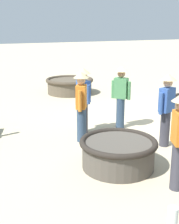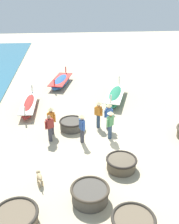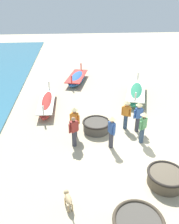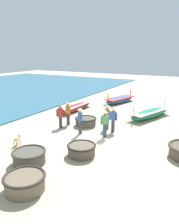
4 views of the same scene
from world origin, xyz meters
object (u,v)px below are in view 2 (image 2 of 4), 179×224
coracle_front_left (121,163)px  fisherman_standing_right (50,127)px  fisherman_standing_left (110,123)px  fisherman_with_hat (98,113)px  long_boat_green_hull (61,81)px  fisherman_hauling (51,119)px  long_boat_white_hull (29,105)px  fisherman_by_coracle (82,127)px  coracle_far_left (133,224)px  coracle_upturned (72,124)px  coracle_tilted (16,218)px  fisherman_crouching (109,115)px  long_boat_blue_hull (115,96)px  coracle_weathered (90,194)px  dog (39,177)px

coracle_front_left → fisherman_standing_right: size_ratio=0.93×
fisherman_standing_left → fisherman_with_hat: 1.44m
long_boat_green_hull → fisherman_hauling: 8.48m
long_boat_green_hull → fisherman_hauling: fisherman_hauling is taller
long_boat_white_hull → fisherman_by_coracle: fisherman_by_coracle is taller
fisherman_standing_left → coracle_far_left: bearing=-92.4°
coracle_upturned → long_boat_green_hull: (-0.65, 7.99, 0.01)m
coracle_upturned → long_boat_white_hull: (-2.83, 3.17, 0.00)m
coracle_tilted → coracle_front_left: size_ratio=1.14×
fisherman_standing_right → fisherman_standing_left: bearing=-1.0°
fisherman_hauling → fisherman_crouching: same height
coracle_front_left → fisherman_with_hat: fisherman_with_hat is taller
coracle_far_left → coracle_front_left: coracle_far_left is taller
fisherman_with_hat → coracle_upturned: bearing=-177.8°
coracle_front_left → fisherman_with_hat: (-0.53, 4.12, 0.65)m
long_boat_blue_hull → coracle_weathered: bearing=-106.2°
fisherman_by_coracle → fisherman_standing_right: size_ratio=1.06×
fisherman_standing_left → fisherman_by_coracle: bearing=-171.5°
coracle_weathered → fisherman_with_hat: bearing=79.4°
dog → coracle_far_left: bearing=-39.6°
coracle_weathered → fisherman_by_coracle: 4.44m
coracle_far_left → fisherman_standing_left: (0.26, 6.22, 0.62)m
coracle_weathered → long_boat_green_hull: (-1.13, 13.92, -0.02)m
coracle_upturned → long_boat_green_hull: bearing=94.7°
fisherman_by_coracle → coracle_tilted: bearing=-117.6°
fisherman_by_coracle → fisherman_with_hat: 1.93m
coracle_upturned → long_boat_white_hull: long_boat_white_hull is taller
coracle_weathered → long_boat_blue_hull: long_boat_blue_hull is taller
long_boat_green_hull → long_boat_blue_hull: size_ratio=0.91×
long_boat_blue_hull → fisherman_standing_left: fisherman_standing_left is taller
coracle_front_left → fisherman_by_coracle: 3.08m
long_boat_white_hull → fisherman_standing_right: 4.72m
long_boat_green_hull → fisherman_hauling: size_ratio=2.55×
long_boat_green_hull → fisherman_with_hat: 8.27m
coracle_front_left → fisherman_standing_left: fisherman_standing_left is taller
long_boat_green_hull → fisherman_standing_left: 9.69m
fisherman_by_coracle → dog: 3.86m
coracle_tilted → long_boat_white_hull: size_ratio=0.38×
fisherman_standing_left → fisherman_standing_right: fisherman_standing_left is taller
coracle_far_left → long_boat_white_hull: 11.65m
long_boat_white_hull → long_boat_green_hull: bearing=65.6°
coracle_weathered → coracle_upturned: bearing=94.6°
coracle_front_left → long_boat_green_hull: bearing=103.0°
coracle_tilted → fisherman_standing_right: size_ratio=1.06×
fisherman_standing_left → fisherman_hauling: (-3.23, 0.84, 0.00)m
fisherman_hauling → dog: size_ratio=2.50×
coracle_front_left → fisherman_crouching: 3.87m
fisherman_standing_right → dog: bearing=-95.5°
fisherman_standing_right → fisherman_with_hat: (2.83, 1.30, 0.12)m
coracle_tilted → long_boat_green_hull: size_ratio=0.39×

